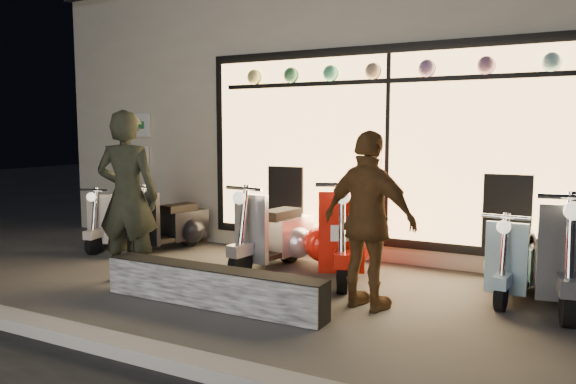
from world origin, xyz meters
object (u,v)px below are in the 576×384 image
Objects in this scene: scooter_silver at (278,234)px; woman at (369,221)px; scooter_red at (340,237)px; graffiti_barrier at (212,287)px; man at (128,197)px.

woman is (1.64, -1.11, 0.46)m from scooter_silver.
woman is at bearing -27.07° from scooter_silver.
scooter_red is 0.89× the size of woman.
scooter_silver is (-0.22, 1.78, 0.22)m from graffiti_barrier.
man is (-1.42, 0.32, 0.80)m from graffiti_barrier.
man is (-2.06, -1.47, 0.54)m from scooter_red.
scooter_silver reaches higher than graffiti_barrier.
graffiti_barrier is 1.41× the size of woman.
scooter_red is at bearing -162.97° from man.
woman is at bearing 168.38° from man.
man reaches higher than scooter_red.
man is at bearing 167.27° from graffiti_barrier.
scooter_red is 0.79× the size of man.
scooter_silver is 0.87m from scooter_red.
graffiti_barrier is at bearing -133.91° from scooter_red.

